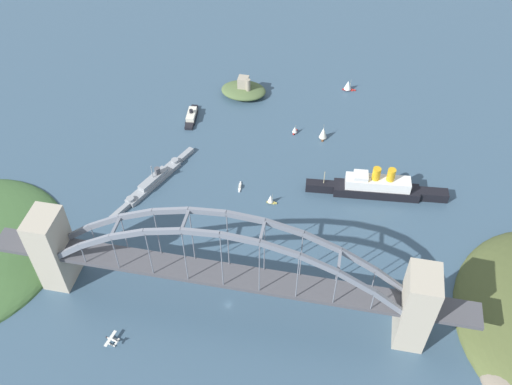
{
  "coord_description": "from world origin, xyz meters",
  "views": [
    {
      "loc": [
        48.79,
        -169.23,
        269.49
      ],
      "look_at": [
        0.0,
        80.41,
        8.0
      ],
      "focal_mm": 39.89,
      "sensor_mm": 36.0,
      "label": 1
    }
  ],
  "objects": [
    {
      "name": "fort_island_mid_harbor",
      "position": [
        -32.01,
        192.91,
        4.6
      ],
      "size": [
        35.45,
        26.18,
        17.06
      ],
      "color": "#4C6038",
      "rests_on": "ground"
    },
    {
      "name": "harbor_arch_bridge",
      "position": [
        0.0,
        -0.0,
        27.67
      ],
      "size": [
        258.21,
        20.73,
        69.71
      ],
      "color": "#ADA38E",
      "rests_on": "ground"
    },
    {
      "name": "small_boat_4",
      "position": [
        -12.99,
        90.45,
        0.79
      ],
      "size": [
        2.36,
        9.6,
        2.26
      ],
      "color": "silver",
      "rests_on": "ground"
    },
    {
      "name": "ground_plane",
      "position": [
        0.0,
        0.0,
        0.0
      ],
      "size": [
        1400.0,
        1400.0,
        0.0
      ],
      "primitive_type": "plane",
      "color": "#385166"
    },
    {
      "name": "naval_cruiser",
      "position": [
        -70.02,
        83.44,
        2.61
      ],
      "size": [
        35.18,
        75.51,
        16.23
      ],
      "color": "gray",
      "rests_on": "ground"
    },
    {
      "name": "harbor_ferry_steamer",
      "position": [
        -64.32,
        155.52,
        2.45
      ],
      "size": [
        8.7,
        28.7,
        7.98
      ],
      "color": "black",
      "rests_on": "ground"
    },
    {
      "name": "small_boat_1",
      "position": [
        48.53,
        214.98,
        4.68
      ],
      "size": [
        10.69,
        6.2,
        10.07
      ],
      "color": "#B2231E",
      "rests_on": "ground"
    },
    {
      "name": "small_boat_0",
      "position": [
        14.73,
        153.59,
        3.18
      ],
      "size": [
        4.47,
        6.61,
        6.79
      ],
      "color": "#B2231E",
      "rests_on": "ground"
    },
    {
      "name": "ocean_liner",
      "position": [
        76.57,
        101.85,
        6.56
      ],
      "size": [
        92.52,
        16.28,
        22.79
      ],
      "color": "black",
      "rests_on": "ground"
    },
    {
      "name": "channel_marker_buoy",
      "position": [
        38.53,
        20.19,
        1.12
      ],
      "size": [
        2.2,
        2.2,
        2.75
      ],
      "color": "red",
      "rests_on": "ground"
    },
    {
      "name": "small_boat_2",
      "position": [
        9.62,
        80.66,
        3.8
      ],
      "size": [
        6.79,
        3.83,
        8.14
      ],
      "color": "gold",
      "rests_on": "ground"
    },
    {
      "name": "seaplane_taxiing_near_bridge",
      "position": [
        -54.65,
        -34.39,
        1.89
      ],
      "size": [
        7.64,
        10.17,
        4.67
      ],
      "color": "#B7B7B2",
      "rests_on": "ground"
    },
    {
      "name": "small_boat_3",
      "position": [
        35.68,
        151.57,
        5.23
      ],
      "size": [
        5.86,
        10.29,
        11.33
      ],
      "color": "brown",
      "rests_on": "ground"
    }
  ]
}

